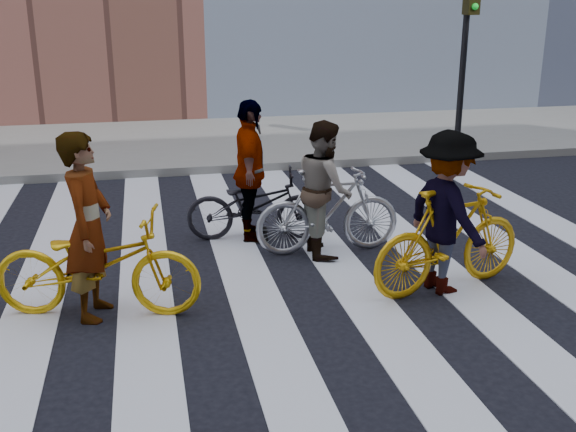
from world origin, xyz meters
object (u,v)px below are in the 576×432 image
object	(u,v)px
rider_left	(88,227)
traffic_signal	(467,37)
bike_silver_mid	(328,211)
rider_rear	(250,172)
bike_dark_rear	(255,205)
rider_right	(447,213)
rider_mid	(324,188)
bike_yellow_left	(97,264)
bike_yellow_right	(449,239)

from	to	relation	value
rider_left	traffic_signal	bearing A→B (deg)	-36.36
bike_silver_mid	rider_rear	world-z (taller)	rider_rear
bike_dark_rear	rider_right	size ratio (longest dim) A/B	1.01
bike_dark_rear	rider_mid	world-z (taller)	rider_mid
rider_rear	bike_silver_mid	bearing A→B (deg)	-119.61
bike_silver_mid	rider_left	world-z (taller)	rider_left
rider_rear	traffic_signal	bearing A→B (deg)	-42.27
bike_yellow_left	bike_silver_mid	xyz separation A→B (m)	(2.61, 1.17, 0.01)
bike_yellow_left	rider_rear	xyz separation A→B (m)	(1.78, 1.83, 0.37)
rider_rear	bike_yellow_right	bearing A→B (deg)	-129.49
rider_left	rider_mid	xyz separation A→B (m)	(2.61, 1.17, -0.10)
traffic_signal	bike_silver_mid	distance (m)	6.15
bike_dark_rear	rider_rear	bearing A→B (deg)	98.76
bike_silver_mid	rider_right	distance (m)	1.63
traffic_signal	rider_right	bearing A→B (deg)	-117.21
bike_dark_rear	rider_right	bearing A→B (deg)	-131.14
bike_silver_mid	rider_left	distance (m)	2.93
bike_yellow_right	rider_right	world-z (taller)	rider_right
traffic_signal	rider_rear	size ratio (longest dim) A/B	1.86
traffic_signal	rider_right	xyz separation A→B (m)	(-2.97, -5.78, -1.43)
traffic_signal	bike_yellow_right	bearing A→B (deg)	-116.82
bike_dark_rear	rider_left	size ratio (longest dim) A/B	0.95
bike_silver_mid	rider_rear	bearing A→B (deg)	52.05
bike_yellow_right	bike_dark_rear	xyz separation A→B (m)	(-1.72, 1.99, -0.11)
rider_left	rider_rear	distance (m)	2.59
bike_yellow_left	bike_yellow_right	xyz separation A→B (m)	(3.55, -0.15, 0.04)
bike_silver_mid	bike_yellow_right	bearing A→B (deg)	-144.24
rider_mid	rider_rear	bearing A→B (deg)	50.30
rider_right	rider_rear	size ratio (longest dim) A/B	0.95
rider_mid	bike_dark_rear	bearing A→B (deg)	48.42
bike_yellow_right	rider_left	distance (m)	3.62
bike_dark_rear	rider_right	world-z (taller)	rider_right
bike_dark_rear	bike_yellow_right	bearing A→B (deg)	-130.31
bike_silver_mid	traffic_signal	bearing A→B (deg)	-40.52
bike_dark_rear	rider_left	world-z (taller)	rider_left
rider_rear	rider_mid	bearing A→B (deg)	-121.36
rider_left	rider_right	world-z (taller)	rider_left
bike_yellow_left	rider_left	bearing A→B (deg)	102.88
rider_mid	bike_yellow_left	bearing A→B (deg)	115.02
bike_yellow_right	rider_rear	bearing A→B (deg)	27.36
rider_rear	bike_dark_rear	bearing A→B (deg)	-81.24
traffic_signal	rider_mid	size ratio (longest dim) A/B	2.05
bike_silver_mid	rider_right	size ratio (longest dim) A/B	1.03
bike_silver_mid	rider_right	world-z (taller)	rider_right
rider_right	rider_mid	bearing A→B (deg)	20.95
rider_left	rider_rear	size ratio (longest dim) A/B	1.01
rider_left	bike_yellow_left	bearing A→B (deg)	-77.12
rider_right	rider_rear	xyz separation A→B (m)	(-1.72, 1.99, 0.04)
traffic_signal	bike_yellow_right	size ratio (longest dim) A/B	1.78
rider_right	rider_left	bearing A→B (deg)	73.12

